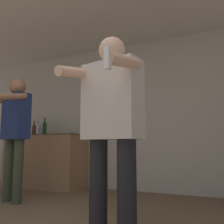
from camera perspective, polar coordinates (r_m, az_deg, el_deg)
wall_back at (r=4.32m, az=6.34°, el=-0.67°), size 7.00×0.06×2.55m
counter at (r=4.85m, az=-15.07°, el=-10.70°), size 1.54×0.64×0.95m
bottle_short_whiskey at (r=4.83m, az=-15.18°, el=-3.58°), size 0.08×0.08×0.33m
bottle_clear_vodka at (r=5.20m, az=-19.85°, el=-3.55°), size 0.09×0.09×0.33m
bottle_red_label at (r=4.92m, az=-16.54°, el=-3.92°), size 0.08×0.08×0.26m
bottle_brown_liquor at (r=4.99m, az=-17.41°, el=-3.85°), size 0.07×0.07×0.28m
bottle_amber_bourbon at (r=5.09m, az=-18.60°, el=-3.68°), size 0.07×0.07×0.31m
person_woman_foreground at (r=1.86m, az=-0.14°, el=-2.35°), size 0.57×0.55×1.58m
person_man_side at (r=3.68m, az=-21.38°, el=-2.96°), size 0.58×0.62×1.68m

